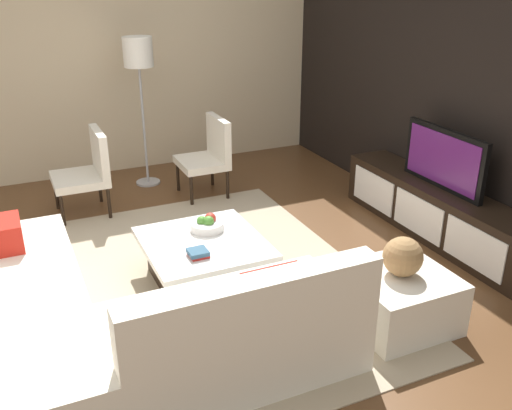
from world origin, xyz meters
TOP-DOWN VIEW (x-y plane):
  - ground_plane at (0.00, 0.00)m, footprint 14.00×14.00m
  - feature_wall_back at (0.00, 2.70)m, footprint 6.40×0.12m
  - side_wall_left at (-3.20, 0.20)m, footprint 0.12×5.20m
  - area_rug at (-0.10, 0.00)m, footprint 3.38×2.75m
  - media_console at (0.00, 2.40)m, footprint 2.31×0.45m
  - television at (0.00, 2.40)m, footprint 0.99×0.06m
  - sectional_couch at (0.52, -0.84)m, footprint 2.39×2.43m
  - coffee_table at (-0.10, 0.10)m, footprint 0.98×0.93m
  - accent_chair_near at (-1.94, -0.48)m, footprint 0.58×0.54m
  - floor_lamp at (-2.53, 0.26)m, footprint 0.32×0.32m
  - ottoman at (1.01, 1.18)m, footprint 0.70×0.70m
  - fruit_bowl at (-0.28, 0.20)m, footprint 0.28×0.28m
  - accent_chair_far at (-1.91, 0.83)m, footprint 0.56×0.50m
  - decorative_ball at (1.01, 1.18)m, footprint 0.28×0.28m
  - book_stack at (0.13, -0.02)m, footprint 0.16×0.15m

SIDE VIEW (x-z plane):
  - ground_plane at x=0.00m, z-range 0.00..0.00m
  - area_rug at x=-0.10m, z-range 0.00..0.01m
  - ottoman at x=1.01m, z-range 0.00..0.40m
  - coffee_table at x=-0.10m, z-range 0.01..0.39m
  - media_console at x=0.00m, z-range 0.00..0.50m
  - sectional_couch at x=0.52m, z-range -0.13..0.70m
  - book_stack at x=0.13m, z-range 0.38..0.43m
  - fruit_bowl at x=-0.28m, z-range 0.36..0.50m
  - accent_chair_near at x=-1.94m, z-range 0.05..0.92m
  - accent_chair_far at x=-1.91m, z-range 0.06..0.93m
  - decorative_ball at x=1.01m, z-range 0.40..0.68m
  - television at x=0.00m, z-range 0.50..1.05m
  - feature_wall_back at x=0.00m, z-range 0.00..2.80m
  - side_wall_left at x=-3.20m, z-range 0.00..2.80m
  - floor_lamp at x=-2.53m, z-range 0.58..2.27m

